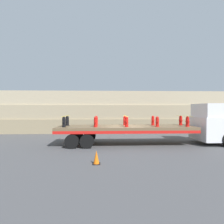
# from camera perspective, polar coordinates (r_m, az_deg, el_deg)

# --- Properties ---
(ground_plane) EXTENTS (120.00, 120.00, 0.00)m
(ground_plane) POSITION_cam_1_polar(r_m,az_deg,el_deg) (13.34, 4.47, -10.49)
(ground_plane) COLOR #474749
(rock_cliff) EXTENTS (60.00, 3.30, 4.60)m
(rock_cliff) POSITION_cam_1_polar(r_m,az_deg,el_deg) (20.28, 2.02, 0.05)
(rock_cliff) COLOR gray
(rock_cliff) RESTS_ON ground_plane
(truck_cab) EXTENTS (2.48, 2.74, 3.05)m
(truck_cab) POSITION_cam_1_polar(r_m,az_deg,el_deg) (15.43, 30.10, -3.40)
(truck_cab) COLOR silver
(truck_cab) RESTS_ON ground_plane
(flatbed_trailer) EXTENTS (10.08, 2.66, 1.38)m
(flatbed_trailer) POSITION_cam_1_polar(r_m,az_deg,el_deg) (13.10, 2.12, -5.66)
(flatbed_trailer) COLOR brown
(flatbed_trailer) RESTS_ON ground_plane
(fire_hydrant_black_near_0) EXTENTS (0.29, 0.47, 0.74)m
(fire_hydrant_black_near_0) POSITION_cam_1_polar(r_m,az_deg,el_deg) (12.77, -15.43, -3.17)
(fire_hydrant_black_near_0) COLOR black
(fire_hydrant_black_near_0) RESTS_ON flatbed_trailer
(fire_hydrant_black_far_0) EXTENTS (0.29, 0.47, 0.74)m
(fire_hydrant_black_far_0) POSITION_cam_1_polar(r_m,az_deg,el_deg) (13.87, -14.38, -2.83)
(fire_hydrant_black_far_0) COLOR black
(fire_hydrant_black_far_0) RESTS_ON flatbed_trailer
(fire_hydrant_red_near_1) EXTENTS (0.29, 0.47, 0.74)m
(fire_hydrant_red_near_1) POSITION_cam_1_polar(r_m,az_deg,el_deg) (12.46, -5.41, -3.24)
(fire_hydrant_red_near_1) COLOR red
(fire_hydrant_red_near_1) RESTS_ON flatbed_trailer
(fire_hydrant_red_far_1) EXTENTS (0.29, 0.47, 0.74)m
(fire_hydrant_red_far_1) POSITION_cam_1_polar(r_m,az_deg,el_deg) (13.58, -5.16, -2.88)
(fire_hydrant_red_far_1) COLOR red
(fire_hydrant_red_far_1) RESTS_ON flatbed_trailer
(fire_hydrant_red_near_2) EXTENTS (0.29, 0.47, 0.74)m
(fire_hydrant_red_near_2) POSITION_cam_1_polar(r_m,az_deg,el_deg) (12.54, 4.79, -3.21)
(fire_hydrant_red_near_2) COLOR red
(fire_hydrant_red_near_2) RESTS_ON flatbed_trailer
(fire_hydrant_red_far_2) EXTENTS (0.29, 0.47, 0.74)m
(fire_hydrant_red_far_2) POSITION_cam_1_polar(r_m,az_deg,el_deg) (13.66, 4.19, -2.85)
(fire_hydrant_red_far_2) COLOR red
(fire_hydrant_red_far_2) RESTS_ON flatbed_trailer
(fire_hydrant_red_near_3) EXTENTS (0.29, 0.47, 0.74)m
(fire_hydrant_red_near_3) POSITION_cam_1_polar(r_m,az_deg,el_deg) (13.00, 14.55, -3.09)
(fire_hydrant_red_near_3) COLOR red
(fire_hydrant_red_near_3) RESTS_ON flatbed_trailer
(fire_hydrant_red_far_3) EXTENTS (0.29, 0.47, 0.74)m
(fire_hydrant_red_far_3) POSITION_cam_1_polar(r_m,az_deg,el_deg) (14.09, 13.21, -2.76)
(fire_hydrant_red_far_3) COLOR red
(fire_hydrant_red_far_3) RESTS_ON flatbed_trailer
(fire_hydrant_red_near_4) EXTENTS (0.29, 0.47, 0.74)m
(fire_hydrant_red_near_4) POSITION_cam_1_polar(r_m,az_deg,el_deg) (13.82, 23.41, -2.90)
(fire_hydrant_red_near_4) COLOR red
(fire_hydrant_red_near_4) RESTS_ON flatbed_trailer
(fire_hydrant_red_far_4) EXTENTS (0.29, 0.47, 0.74)m
(fire_hydrant_red_far_4) POSITION_cam_1_polar(r_m,az_deg,el_deg) (14.84, 21.50, -2.61)
(fire_hydrant_red_far_4) COLOR red
(fire_hydrant_red_far_4) RESTS_ON flatbed_trailer
(cargo_strap_rear) EXTENTS (0.05, 2.77, 0.01)m
(cargo_strap_rear) POSITION_cam_1_polar(r_m,az_deg,el_deg) (13.29, -14.89, -1.31)
(cargo_strap_rear) COLOR yellow
(cargo_strap_rear) RESTS_ON fire_hydrant_black_near_0
(cargo_strap_middle) EXTENTS (0.05, 2.77, 0.01)m
(cargo_strap_middle) POSITION_cam_1_polar(r_m,az_deg,el_deg) (13.07, 4.48, -1.31)
(cargo_strap_middle) COLOR yellow
(cargo_strap_middle) RESTS_ON fire_hydrant_red_near_2
(cargo_strap_front) EXTENTS (0.05, 2.77, 0.01)m
(cargo_strap_front) POSITION_cam_1_polar(r_m,az_deg,el_deg) (14.30, 22.43, -1.19)
(cargo_strap_front) COLOR yellow
(cargo_strap_front) RESTS_ON fire_hydrant_red_near_4
(traffic_cone) EXTENTS (0.37, 0.37, 0.65)m
(traffic_cone) POSITION_cam_1_polar(r_m,az_deg,el_deg) (8.76, -5.12, -14.57)
(traffic_cone) COLOR black
(traffic_cone) RESTS_ON ground_plane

